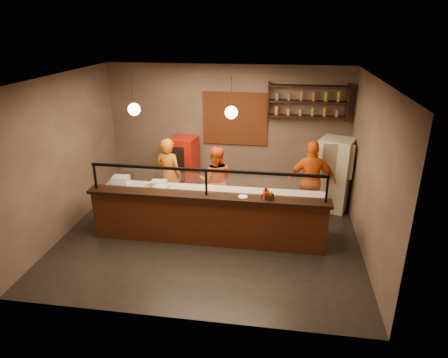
% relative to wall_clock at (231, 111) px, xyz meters
% --- Properties ---
extents(floor, '(6.00, 6.00, 0.00)m').
position_rel_wall_clock_xyz_m(floor, '(-0.10, -2.46, -2.10)').
color(floor, black).
rests_on(floor, ground).
extents(ceiling, '(6.00, 6.00, 0.00)m').
position_rel_wall_clock_xyz_m(ceiling, '(-0.10, -2.46, 1.10)').
color(ceiling, '#372E2A').
rests_on(ceiling, wall_back).
extents(wall_back, '(6.00, 0.00, 6.00)m').
position_rel_wall_clock_xyz_m(wall_back, '(-0.10, 0.04, -0.50)').
color(wall_back, '#7C685B').
rests_on(wall_back, floor).
extents(wall_left, '(0.00, 5.00, 5.00)m').
position_rel_wall_clock_xyz_m(wall_left, '(-3.10, -2.46, -0.50)').
color(wall_left, '#7C685B').
rests_on(wall_left, floor).
extents(wall_right, '(0.00, 5.00, 5.00)m').
position_rel_wall_clock_xyz_m(wall_right, '(2.90, -2.46, -0.50)').
color(wall_right, '#7C685B').
rests_on(wall_right, floor).
extents(wall_front, '(6.00, 0.00, 6.00)m').
position_rel_wall_clock_xyz_m(wall_front, '(-0.10, -4.96, -0.50)').
color(wall_front, '#7C685B').
rests_on(wall_front, floor).
extents(brick_patch, '(1.60, 0.04, 1.30)m').
position_rel_wall_clock_xyz_m(brick_patch, '(0.10, 0.01, -0.20)').
color(brick_patch, brown).
rests_on(brick_patch, wall_back).
extents(service_counter, '(4.60, 0.25, 1.00)m').
position_rel_wall_clock_xyz_m(service_counter, '(-0.10, -2.76, -1.60)').
color(service_counter, brown).
rests_on(service_counter, floor).
extents(counter_ledge, '(4.70, 0.37, 0.06)m').
position_rel_wall_clock_xyz_m(counter_ledge, '(-0.10, -2.76, -1.07)').
color(counter_ledge, black).
rests_on(counter_ledge, service_counter).
extents(worktop_cabinet, '(4.60, 0.75, 0.85)m').
position_rel_wall_clock_xyz_m(worktop_cabinet, '(-0.10, -2.26, -1.68)').
color(worktop_cabinet, gray).
rests_on(worktop_cabinet, floor).
extents(worktop, '(4.60, 0.75, 0.05)m').
position_rel_wall_clock_xyz_m(worktop, '(-0.10, -2.26, -1.23)').
color(worktop, silver).
rests_on(worktop, worktop_cabinet).
extents(sneeze_guard, '(4.50, 0.05, 0.52)m').
position_rel_wall_clock_xyz_m(sneeze_guard, '(-0.10, -2.76, -0.73)').
color(sneeze_guard, white).
rests_on(sneeze_guard, counter_ledge).
extents(wall_shelving, '(1.84, 0.28, 0.85)m').
position_rel_wall_clock_xyz_m(wall_shelving, '(1.80, -0.14, 0.30)').
color(wall_shelving, black).
rests_on(wall_shelving, wall_back).
extents(wall_clock, '(0.30, 0.04, 0.30)m').
position_rel_wall_clock_xyz_m(wall_clock, '(0.00, 0.00, 0.00)').
color(wall_clock, black).
rests_on(wall_clock, wall_back).
extents(pendant_left, '(0.24, 0.24, 0.77)m').
position_rel_wall_clock_xyz_m(pendant_left, '(-1.60, -2.26, 0.45)').
color(pendant_left, black).
rests_on(pendant_left, ceiling).
extents(pendant_right, '(0.24, 0.24, 0.77)m').
position_rel_wall_clock_xyz_m(pendant_right, '(0.30, -2.26, 0.45)').
color(pendant_right, black).
rests_on(pendant_right, ceiling).
extents(cook_left, '(0.71, 0.55, 1.73)m').
position_rel_wall_clock_xyz_m(cook_left, '(-1.25, -1.36, -1.23)').
color(cook_left, orange).
rests_on(cook_left, floor).
extents(cook_mid, '(0.82, 0.66, 1.61)m').
position_rel_wall_clock_xyz_m(cook_mid, '(-0.15, -1.42, -1.29)').
color(cook_mid, '#E55615').
rests_on(cook_mid, floor).
extents(cook_right, '(1.08, 0.49, 1.80)m').
position_rel_wall_clock_xyz_m(cook_right, '(1.95, -1.34, -1.20)').
color(cook_right, '#E35D15').
rests_on(cook_right, floor).
extents(fridge, '(0.90, 0.87, 1.70)m').
position_rel_wall_clock_xyz_m(fridge, '(2.50, -0.72, -1.25)').
color(fridge, beige).
rests_on(fridge, floor).
extents(red_cooler, '(0.70, 0.66, 1.46)m').
position_rel_wall_clock_xyz_m(red_cooler, '(-1.15, -0.31, -1.37)').
color(red_cooler, '#AE1B0B').
rests_on(red_cooler, floor).
extents(pizza_dough, '(0.62, 0.62, 0.01)m').
position_rel_wall_clock_xyz_m(pizza_dough, '(-0.22, -2.13, -1.19)').
color(pizza_dough, beige).
rests_on(pizza_dough, worktop).
extents(prep_tub_a, '(0.32, 0.26, 0.15)m').
position_rel_wall_clock_xyz_m(prep_tub_a, '(-1.22, -2.21, -1.12)').
color(prep_tub_a, silver).
rests_on(prep_tub_a, worktop).
extents(prep_tub_b, '(0.35, 0.29, 0.17)m').
position_rel_wall_clock_xyz_m(prep_tub_b, '(-2.09, -2.11, -1.12)').
color(prep_tub_b, silver).
rests_on(prep_tub_b, worktop).
extents(prep_tub_c, '(0.33, 0.29, 0.14)m').
position_rel_wall_clock_xyz_m(prep_tub_c, '(-1.10, -2.42, -1.13)').
color(prep_tub_c, white).
rests_on(prep_tub_c, worktop).
extents(rolling_pin, '(0.36, 0.07, 0.06)m').
position_rel_wall_clock_xyz_m(rolling_pin, '(-1.33, -2.12, -1.17)').
color(rolling_pin, yellow).
rests_on(rolling_pin, worktop).
extents(condiment_caddy, '(0.23, 0.21, 0.10)m').
position_rel_wall_clock_xyz_m(condiment_caddy, '(1.06, -2.77, -0.99)').
color(condiment_caddy, black).
rests_on(condiment_caddy, counter_ledge).
extents(pepper_mill, '(0.05, 0.05, 0.20)m').
position_rel_wall_clock_xyz_m(pepper_mill, '(1.02, -2.73, -0.94)').
color(pepper_mill, black).
rests_on(pepper_mill, counter_ledge).
extents(small_plate, '(0.21, 0.21, 0.01)m').
position_rel_wall_clock_xyz_m(small_plate, '(0.60, -2.76, -1.03)').
color(small_plate, white).
rests_on(small_plate, counter_ledge).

